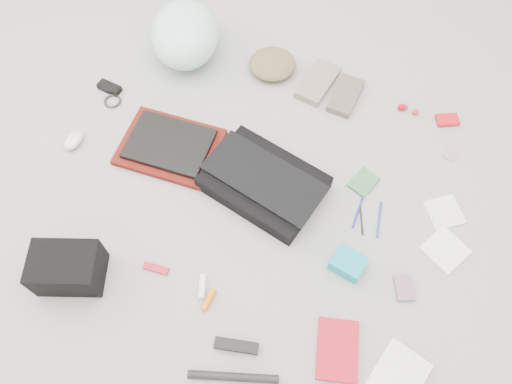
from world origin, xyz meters
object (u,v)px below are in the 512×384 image
(messenger_bag, at_px, (264,183))
(bike_helmet, at_px, (185,35))
(camera_bag, at_px, (67,268))
(book_red, at_px, (337,350))
(laptop, at_px, (169,144))
(accordion_wallet, at_px, (348,263))

(messenger_bag, relative_size, bike_helmet, 1.17)
(camera_bag, relative_size, book_red, 1.14)
(messenger_bag, bearing_deg, bike_helmet, 150.39)
(messenger_bag, xyz_separation_m, book_red, (0.41, -0.49, -0.02))
(messenger_bag, xyz_separation_m, bike_helmet, (-0.53, 0.53, 0.07))
(laptop, xyz_separation_m, book_red, (0.80, -0.53, -0.03))
(camera_bag, bearing_deg, bike_helmet, 73.60)
(book_red, xyz_separation_m, accordion_wallet, (-0.04, 0.28, 0.02))
(bike_helmet, relative_size, accordion_wallet, 3.26)
(bike_helmet, bearing_deg, camera_bag, -108.31)
(messenger_bag, distance_m, book_red, 0.63)
(messenger_bag, height_order, camera_bag, camera_bag)
(bike_helmet, height_order, camera_bag, bike_helmet)
(laptop, height_order, accordion_wallet, accordion_wallet)
(bike_helmet, distance_m, accordion_wallet, 1.16)
(book_red, bearing_deg, accordion_wallet, 85.87)
(messenger_bag, xyz_separation_m, laptop, (-0.40, 0.05, 0.00))
(accordion_wallet, bearing_deg, camera_bag, -145.27)
(book_red, bearing_deg, bike_helmet, 120.62)
(messenger_bag, xyz_separation_m, camera_bag, (-0.51, -0.53, 0.04))
(bike_helmet, xyz_separation_m, camera_bag, (0.02, -1.07, -0.04))
(messenger_bag, height_order, book_red, messenger_bag)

